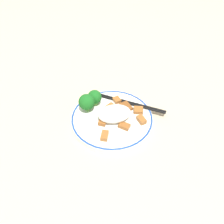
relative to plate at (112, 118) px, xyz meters
name	(u,v)px	position (x,y,z in m)	size (l,w,h in m)	color
ground_plane	(112,120)	(0.00, 0.00, -0.01)	(3.00, 3.00, 0.00)	#C6B28E
plate	(112,118)	(0.00, 0.00, 0.00)	(0.24, 0.24, 0.02)	white
rice_mound	(114,114)	(0.01, -0.01, 0.02)	(0.09, 0.07, 0.04)	white
broccoli_back_left	(95,97)	(-0.04, 0.07, 0.03)	(0.04, 0.04, 0.05)	#72AD4C
broccoli_back_center	(87,102)	(-0.07, 0.04, 0.04)	(0.05, 0.05, 0.06)	#72AD4C
meat_near_front	(103,120)	(-0.03, -0.01, 0.01)	(0.04, 0.04, 0.01)	brown
meat_near_left	(111,108)	(0.00, 0.03, 0.01)	(0.05, 0.04, 0.01)	#995B28
meat_near_right	(105,136)	(-0.03, -0.07, 0.01)	(0.03, 0.03, 0.01)	#995B28
meat_near_back	(141,120)	(0.08, -0.04, 0.01)	(0.02, 0.03, 0.01)	#995B28
meat_on_rice_edge	(126,107)	(0.05, 0.03, 0.01)	(0.04, 0.04, 0.01)	brown
meat_mid_left	(124,126)	(0.03, -0.05, 0.01)	(0.04, 0.03, 0.01)	brown
meat_mid_right	(138,110)	(0.08, 0.01, 0.01)	(0.03, 0.03, 0.01)	#995B28
meat_far_scatter	(117,100)	(0.03, 0.06, 0.01)	(0.03, 0.03, 0.01)	#995B28
chopsticks	(127,102)	(0.06, 0.05, 0.01)	(0.21, 0.15, 0.01)	black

